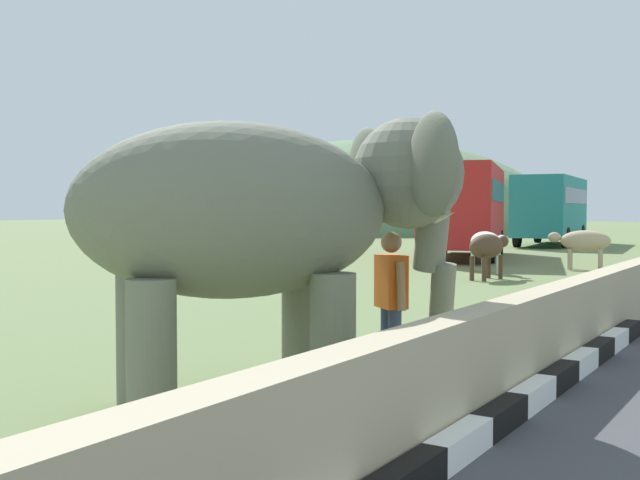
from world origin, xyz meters
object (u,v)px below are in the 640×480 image
Objects in this scene: bus_red at (465,204)px; cow_near at (487,247)px; bus_teal at (551,205)px; cow_far at (486,244)px; cow_mid at (584,242)px; person_handler at (391,298)px; elephant at (270,214)px.

bus_red is 9.04m from cow_near.
bus_teal is 20.61m from cow_near.
cow_far is (-18.10, -3.28, -1.21)m from bus_teal.
bus_red is at bearing 58.48° from cow_mid.
bus_red is at bearing 19.97° from person_handler.
person_handler reaches higher than cow_near.
elephant reaches higher than person_handler.
bus_teal is 5.33× the size of cow_far.
bus_red is 5.04× the size of cow_far.
cow_mid is at bearing -37.50° from cow_far.
elephant is 16.00m from cow_far.
elephant is 2.30× the size of cow_far.
person_handler is 17.03m from cow_mid.
cow_near is at bearing -158.75° from cow_far.
bus_red is 0.95× the size of bus_teal.
bus_red is 6.27m from cow_mid.
elephant is 34.36m from bus_teal.
bus_teal is (12.11, 0.17, 0.00)m from bus_red.
elephant is 0.46× the size of bus_red.
bus_red reaches higher than cow_near.
elephant is at bearing -168.25° from cow_near.
bus_red is at bearing -179.20° from bus_teal.
bus_red is 4.48× the size of cow_near.
bus_red reaches higher than cow_far.
bus_teal is 18.43m from cow_far.
bus_teal is 16.30m from cow_mid.
bus_teal is at bearing 11.45° from cow_near.
bus_red is 6.86m from cow_far.
cow_near is (13.49, 2.81, -0.98)m from elephant.
cow_near is 2.22m from cow_far.
cow_near is at bearing -168.55° from bus_teal.
cow_near is at bearing 11.75° from elephant.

